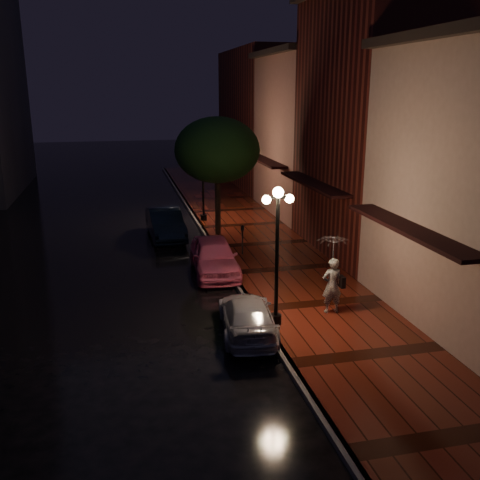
{
  "coord_description": "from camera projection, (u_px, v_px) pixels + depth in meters",
  "views": [
    {
      "loc": [
        -4.17,
        -19.68,
        7.2
      ],
      "look_at": [
        0.42,
        0.27,
        1.4
      ],
      "focal_mm": 40.0,
      "sensor_mm": 36.0,
      "label": 1
    }
  ],
  "objects": [
    {
      "name": "woman_with_umbrella",
      "position": [
        333.0,
        262.0,
        17.07
      ],
      "size": [
        1.08,
        1.1,
        2.59
      ],
      "rotation": [
        0.0,
        0.0,
        3.18
      ],
      "color": "white",
      "rests_on": "sidewalk"
    },
    {
      "name": "street_tree",
      "position": [
        217.0,
        152.0,
        25.91
      ],
      "size": [
        4.16,
        4.16,
        5.8
      ],
      "color": "black",
      "rests_on": "sidewalk"
    },
    {
      "name": "sidewalk",
      "position": [
        285.0,
        270.0,
        21.78
      ],
      "size": [
        4.5,
        60.0,
        0.15
      ],
      "primitive_type": "cube",
      "color": "#45170C",
      "rests_on": "ground"
    },
    {
      "name": "storefront_far",
      "position": [
        313.0,
        137.0,
        30.97
      ],
      "size": [
        5.0,
        8.0,
        9.0
      ],
      "primitive_type": "cube",
      "color": "#8C5951",
      "rests_on": "ground"
    },
    {
      "name": "storefront_extra",
      "position": [
        266.0,
        119.0,
        40.22
      ],
      "size": [
        5.0,
        12.0,
        10.0
      ],
      "primitive_type": "cube",
      "color": "#511914",
      "rests_on": "ground"
    },
    {
      "name": "curb",
      "position": [
        231.0,
        274.0,
        21.3
      ],
      "size": [
        0.25,
        60.0,
        0.15
      ],
      "primitive_type": "cube",
      "color": "#595451",
      "rests_on": "ground"
    },
    {
      "name": "streetlamp_near",
      "position": [
        277.0,
        248.0,
        15.99
      ],
      "size": [
        0.96,
        0.36,
        4.31
      ],
      "color": "black",
      "rests_on": "sidewalk"
    },
    {
      "name": "pink_car",
      "position": [
        214.0,
        256.0,
        21.42
      ],
      "size": [
        1.92,
        4.37,
        1.46
      ],
      "primitive_type": "imported",
      "rotation": [
        0.0,
        0.0,
        -0.04
      ],
      "color": "#E96088",
      "rests_on": "ground"
    },
    {
      "name": "silver_car",
      "position": [
        247.0,
        316.0,
        16.2
      ],
      "size": [
        2.07,
        4.08,
        1.13
      ],
      "primitive_type": "imported",
      "rotation": [
        0.0,
        0.0,
        3.01
      ],
      "color": "#A8A7AF",
      "rests_on": "ground"
    },
    {
      "name": "ground",
      "position": [
        231.0,
        276.0,
        21.32
      ],
      "size": [
        120.0,
        120.0,
        0.0
      ],
      "primitive_type": "plane",
      "color": "black",
      "rests_on": "ground"
    },
    {
      "name": "parking_meter",
      "position": [
        242.0,
        237.0,
        23.44
      ],
      "size": [
        0.15,
        0.13,
        1.31
      ],
      "rotation": [
        0.0,
        0.0,
        0.39
      ],
      "color": "black",
      "rests_on": "sidewalk"
    },
    {
      "name": "streetlamp_far",
      "position": [
        203.0,
        176.0,
        29.12
      ],
      "size": [
        0.96,
        0.36,
        4.31
      ],
      "color": "black",
      "rests_on": "sidewalk"
    },
    {
      "name": "storefront_mid",
      "position": [
        378.0,
        130.0,
        23.2
      ],
      "size": [
        5.0,
        8.0,
        11.0
      ],
      "primitive_type": "cube",
      "color": "#511914",
      "rests_on": "ground"
    },
    {
      "name": "navy_car",
      "position": [
        165.0,
        224.0,
        26.61
      ],
      "size": [
        1.77,
        4.53,
        1.47
      ],
      "primitive_type": "imported",
      "rotation": [
        0.0,
        0.0,
        0.05
      ],
      "color": "black",
      "rests_on": "ground"
    }
  ]
}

